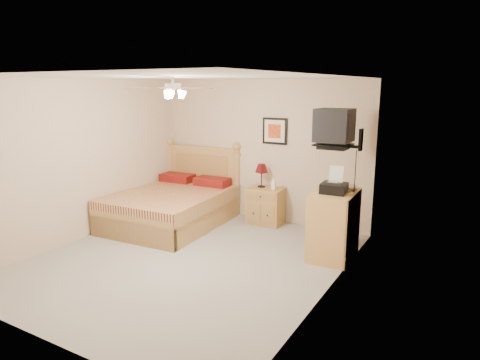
{
  "coord_description": "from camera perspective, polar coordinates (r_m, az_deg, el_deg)",
  "views": [
    {
      "loc": [
        3.44,
        -4.51,
        2.39
      ],
      "look_at": [
        0.33,
        0.9,
        1.01
      ],
      "focal_mm": 32.0,
      "sensor_mm": 36.0,
      "label": 1
    }
  ],
  "objects": [
    {
      "name": "magazine_upper",
      "position": [
        6.26,
        13.54,
        -0.82
      ],
      "size": [
        0.26,
        0.3,
        0.02
      ],
      "primitive_type": "imported",
      "rotation": [
        0.0,
        0.0,
        0.31
      ],
      "color": "gray",
      "rests_on": "magazine_lower"
    },
    {
      "name": "wall_right",
      "position": [
        4.87,
        11.83,
        -1.36
      ],
      "size": [
        0.04,
        4.5,
        2.5
      ],
      "primitive_type": "cube",
      "color": "#C9B094",
      "rests_on": "ground"
    },
    {
      "name": "ceiling_fan",
      "position": [
        5.51,
        -8.93,
        12.0
      ],
      "size": [
        1.14,
        1.14,
        0.28
      ],
      "primitive_type": null,
      "color": "white",
      "rests_on": "ceiling"
    },
    {
      "name": "table_lamp",
      "position": [
        7.5,
        2.88,
        0.61
      ],
      "size": [
        0.29,
        0.29,
        0.42
      ],
      "primitive_type": null,
      "rotation": [
        0.0,
        0.0,
        0.37
      ],
      "color": "#580B11",
      "rests_on": "nightstand"
    },
    {
      "name": "ceiling",
      "position": [
        5.67,
        -7.69,
        13.47
      ],
      "size": [
        4.0,
        4.5,
        0.04
      ],
      "primitive_type": "cube",
      "color": "white",
      "rests_on": "ground"
    },
    {
      "name": "framed_picture",
      "position": [
        7.49,
        4.68,
        6.52
      ],
      "size": [
        0.46,
        0.04,
        0.46
      ],
      "primitive_type": "cube",
      "color": "black",
      "rests_on": "wall_back"
    },
    {
      "name": "magazine_lower",
      "position": [
        6.26,
        13.24,
        -1.02
      ],
      "size": [
        0.25,
        0.3,
        0.02
      ],
      "primitive_type": "imported",
      "rotation": [
        0.0,
        0.0,
        -0.27
      ],
      "color": "#AFA58A",
      "rests_on": "dresser"
    },
    {
      "name": "wall_left",
      "position": [
        7.15,
        -20.24,
        2.52
      ],
      "size": [
        0.04,
        4.5,
        2.5
      ],
      "primitive_type": "cube",
      "color": "#C9B094",
      "rests_on": "ground"
    },
    {
      "name": "nightstand",
      "position": [
        7.55,
        3.45,
        -3.45
      ],
      "size": [
        0.62,
        0.48,
        0.64
      ],
      "primitive_type": "cube",
      "rotation": [
        0.0,
        0.0,
        0.06
      ],
      "color": "#A0773A",
      "rests_on": "ground"
    },
    {
      "name": "bed",
      "position": [
        7.48,
        -9.33,
        -0.8
      ],
      "size": [
        1.75,
        2.23,
        1.39
      ],
      "primitive_type": null,
      "rotation": [
        0.0,
        0.0,
        0.06
      ],
      "color": "#A0733D",
      "rests_on": "ground"
    },
    {
      "name": "fax_machine",
      "position": [
        5.95,
        12.47,
        -0.03
      ],
      "size": [
        0.37,
        0.39,
        0.36
      ],
      "primitive_type": null,
      "rotation": [
        0.0,
        0.0,
        0.08
      ],
      "color": "black",
      "rests_on": "dresser"
    },
    {
      "name": "wall_front",
      "position": [
        4.27,
        -25.87,
        -4.33
      ],
      "size": [
        4.0,
        0.04,
        2.5
      ],
      "primitive_type": "cube",
      "color": "#C9B094",
      "rests_on": "ground"
    },
    {
      "name": "wall_tv",
      "position": [
        6.11,
        13.79,
        6.67
      ],
      "size": [
        0.56,
        0.46,
        0.58
      ],
      "primitive_type": null,
      "color": "black",
      "rests_on": "wall_right"
    },
    {
      "name": "floor",
      "position": [
        6.15,
        -7.0,
        -10.49
      ],
      "size": [
        4.5,
        4.5,
        0.0
      ],
      "primitive_type": "plane",
      "color": "gray",
      "rests_on": "ground"
    },
    {
      "name": "lotion_bottle",
      "position": [
        7.34,
        4.51,
        -0.44
      ],
      "size": [
        0.1,
        0.1,
        0.23
      ],
      "primitive_type": "imported",
      "rotation": [
        0.0,
        0.0,
        0.14
      ],
      "color": "white",
      "rests_on": "nightstand"
    },
    {
      "name": "wall_back",
      "position": [
        7.67,
        2.86,
        3.9
      ],
      "size": [
        4.0,
        0.04,
        2.5
      ],
      "primitive_type": "cube",
      "color": "#C9B094",
      "rests_on": "ground"
    },
    {
      "name": "dresser",
      "position": [
        6.18,
        12.37,
        -5.87
      ],
      "size": [
        0.59,
        0.83,
        0.95
      ],
      "primitive_type": "cube",
      "rotation": [
        0.0,
        0.0,
        0.04
      ],
      "color": "tan",
      "rests_on": "ground"
    }
  ]
}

